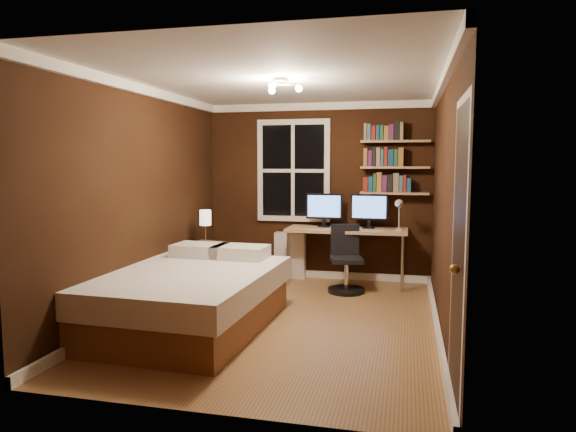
% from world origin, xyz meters
% --- Properties ---
extents(floor, '(4.20, 4.20, 0.00)m').
position_xyz_m(floor, '(0.00, 0.00, 0.00)').
color(floor, brown).
rests_on(floor, ground).
extents(wall_back, '(3.20, 0.04, 2.50)m').
position_xyz_m(wall_back, '(0.00, 2.10, 1.25)').
color(wall_back, black).
rests_on(wall_back, ground).
extents(wall_left, '(0.04, 4.20, 2.50)m').
position_xyz_m(wall_left, '(-1.60, 0.00, 1.25)').
color(wall_left, black).
rests_on(wall_left, ground).
extents(wall_right, '(0.04, 4.20, 2.50)m').
position_xyz_m(wall_right, '(1.60, 0.00, 1.25)').
color(wall_right, black).
rests_on(wall_right, ground).
extents(ceiling, '(3.20, 4.20, 0.02)m').
position_xyz_m(ceiling, '(0.00, 0.00, 2.50)').
color(ceiling, white).
rests_on(ceiling, wall_back).
extents(window, '(1.06, 0.06, 1.46)m').
position_xyz_m(window, '(-0.35, 2.06, 1.55)').
color(window, white).
rests_on(window, wall_back).
extents(door, '(0.03, 0.82, 2.05)m').
position_xyz_m(door, '(1.59, -1.55, 1.02)').
color(door, black).
rests_on(door, ground).
extents(door_knob, '(0.06, 0.06, 0.06)m').
position_xyz_m(door_knob, '(1.55, -1.85, 1.00)').
color(door_knob, '#BA8942').
rests_on(door_knob, door).
extents(ceiling_fixture, '(0.44, 0.44, 0.18)m').
position_xyz_m(ceiling_fixture, '(0.00, -0.10, 2.40)').
color(ceiling_fixture, beige).
rests_on(ceiling_fixture, ceiling).
extents(bookshelf_lower, '(0.92, 0.22, 0.03)m').
position_xyz_m(bookshelf_lower, '(1.08, 1.98, 1.25)').
color(bookshelf_lower, tan).
rests_on(bookshelf_lower, wall_back).
extents(books_row_lower, '(0.60, 0.16, 0.23)m').
position_xyz_m(books_row_lower, '(1.08, 1.98, 1.38)').
color(books_row_lower, maroon).
rests_on(books_row_lower, bookshelf_lower).
extents(bookshelf_middle, '(0.92, 0.22, 0.03)m').
position_xyz_m(bookshelf_middle, '(1.08, 1.98, 1.60)').
color(bookshelf_middle, tan).
rests_on(bookshelf_middle, wall_back).
extents(books_row_middle, '(0.54, 0.16, 0.23)m').
position_xyz_m(books_row_middle, '(1.08, 1.98, 1.73)').
color(books_row_middle, navy).
rests_on(books_row_middle, bookshelf_middle).
extents(bookshelf_upper, '(0.92, 0.22, 0.03)m').
position_xyz_m(bookshelf_upper, '(1.08, 1.98, 1.95)').
color(bookshelf_upper, tan).
rests_on(bookshelf_upper, wall_back).
extents(books_row_upper, '(0.54, 0.16, 0.23)m').
position_xyz_m(books_row_upper, '(1.08, 1.98, 2.08)').
color(books_row_upper, '#245637').
rests_on(books_row_upper, bookshelf_upper).
extents(bed, '(1.63, 2.20, 0.73)m').
position_xyz_m(bed, '(-0.86, -0.45, 0.31)').
color(bed, brown).
rests_on(bed, ground).
extents(nightstand, '(0.60, 0.60, 0.62)m').
position_xyz_m(nightstand, '(-1.31, 1.08, 0.31)').
color(nightstand, brown).
rests_on(nightstand, ground).
extents(bedside_lamp, '(0.15, 0.15, 0.43)m').
position_xyz_m(bedside_lamp, '(-1.31, 1.08, 0.83)').
color(bedside_lamp, white).
rests_on(bedside_lamp, nightstand).
extents(radiator, '(0.44, 0.15, 0.66)m').
position_xyz_m(radiator, '(-0.38, 1.98, 0.33)').
color(radiator, beige).
rests_on(radiator, ground).
extents(desk, '(1.63, 0.61, 0.77)m').
position_xyz_m(desk, '(0.46, 1.77, 0.71)').
color(desk, tan).
rests_on(desk, ground).
extents(monitor_left, '(0.51, 0.12, 0.47)m').
position_xyz_m(monitor_left, '(0.13, 1.86, 1.01)').
color(monitor_left, black).
rests_on(monitor_left, desk).
extents(monitor_right, '(0.51, 0.12, 0.47)m').
position_xyz_m(monitor_right, '(0.75, 1.86, 1.01)').
color(monitor_right, black).
rests_on(monitor_right, desk).
extents(desk_lamp, '(0.14, 0.32, 0.44)m').
position_xyz_m(desk_lamp, '(1.15, 1.63, 0.99)').
color(desk_lamp, silver).
rests_on(desk_lamp, desk).
extents(office_chair, '(0.48, 0.48, 0.87)m').
position_xyz_m(office_chair, '(0.50, 1.36, 0.31)').
color(office_chair, black).
rests_on(office_chair, ground).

